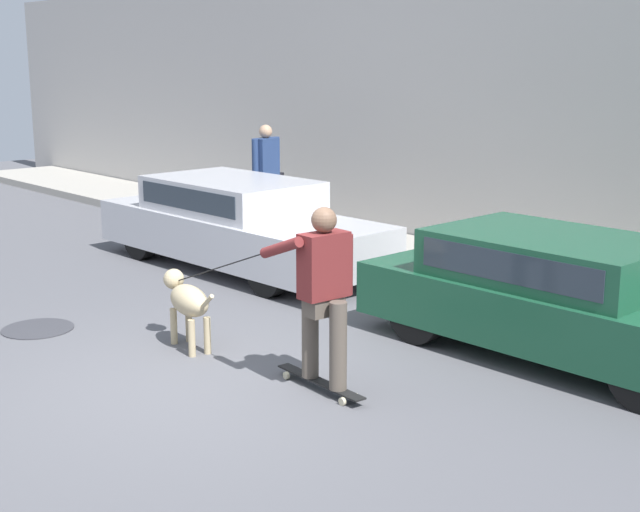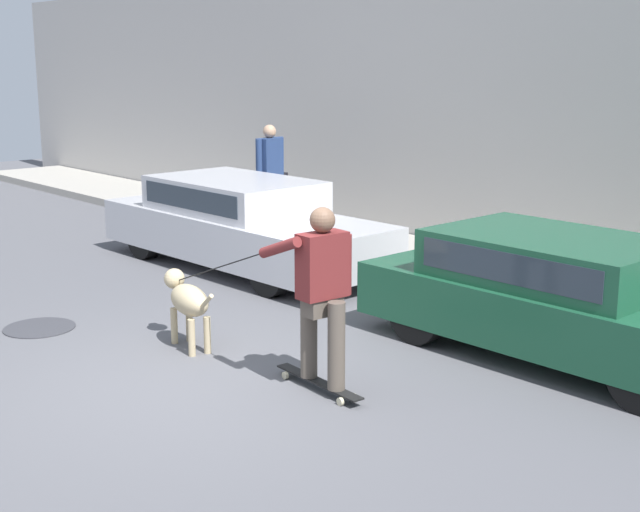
{
  "view_description": "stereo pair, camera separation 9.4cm",
  "coord_description": "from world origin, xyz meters",
  "px_view_note": "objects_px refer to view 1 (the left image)",
  "views": [
    {
      "loc": [
        6.26,
        -4.27,
        2.88
      ],
      "look_at": [
        -0.05,
        1.54,
        0.95
      ],
      "focal_mm": 50.0,
      "sensor_mm": 36.0,
      "label": 1
    },
    {
      "loc": [
        6.32,
        -4.21,
        2.88
      ],
      "look_at": [
        -0.05,
        1.54,
        0.95
      ],
      "focal_mm": 50.0,
      "sensor_mm": 36.0,
      "label": 2
    }
  ],
  "objects_px": {
    "parked_car_0": "(238,224)",
    "skateboarder": "(323,289)",
    "pedestrian_with_bag": "(267,172)",
    "dog": "(187,300)",
    "parked_car_1": "(560,297)"
  },
  "relations": [
    {
      "from": "parked_car_0",
      "to": "dog",
      "type": "relative_size",
      "value": 4.17
    },
    {
      "from": "dog",
      "to": "skateboarder",
      "type": "relative_size",
      "value": 0.42
    },
    {
      "from": "parked_car_1",
      "to": "skateboarder",
      "type": "relative_size",
      "value": 1.51
    },
    {
      "from": "pedestrian_with_bag",
      "to": "dog",
      "type": "bearing_deg",
      "value": -60.12
    },
    {
      "from": "dog",
      "to": "skateboarder",
      "type": "xyz_separation_m",
      "value": [
        1.81,
        0.17,
        0.44
      ]
    },
    {
      "from": "skateboarder",
      "to": "pedestrian_with_bag",
      "type": "height_order",
      "value": "pedestrian_with_bag"
    },
    {
      "from": "dog",
      "to": "skateboarder",
      "type": "distance_m",
      "value": 1.87
    },
    {
      "from": "skateboarder",
      "to": "pedestrian_with_bag",
      "type": "distance_m",
      "value": 6.83
    },
    {
      "from": "dog",
      "to": "skateboarder",
      "type": "height_order",
      "value": "skateboarder"
    },
    {
      "from": "dog",
      "to": "parked_car_1",
      "type": "bearing_deg",
      "value": -125.01
    },
    {
      "from": "parked_car_0",
      "to": "dog",
      "type": "bearing_deg",
      "value": -46.85
    },
    {
      "from": "parked_car_0",
      "to": "pedestrian_with_bag",
      "type": "distance_m",
      "value": 2.11
    },
    {
      "from": "parked_car_1",
      "to": "skateboarder",
      "type": "xyz_separation_m",
      "value": [
        -0.85,
        -2.35,
        0.33
      ]
    },
    {
      "from": "parked_car_0",
      "to": "skateboarder",
      "type": "height_order",
      "value": "skateboarder"
    },
    {
      "from": "pedestrian_with_bag",
      "to": "skateboarder",
      "type": "bearing_deg",
      "value": -47.82
    }
  ]
}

